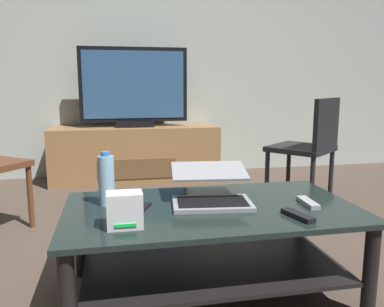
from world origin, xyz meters
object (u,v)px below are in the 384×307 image
soundbar_remote (308,203)px  water_bottle_near (106,180)px  cell_phone (139,208)px  dining_chair (310,144)px  tv_remote (298,215)px  media_cabinet (136,153)px  laptop (211,190)px  router_box (125,210)px  coffee_table (211,233)px  television (134,89)px

soundbar_remote → water_bottle_near: bearing=171.4°
cell_phone → soundbar_remote: soundbar_remote is taller
dining_chair → tv_remote: size_ratio=5.26×
media_cabinet → soundbar_remote: bearing=-74.9°
cell_phone → tv_remote: 0.67m
dining_chair → laptop: (-1.10, -1.15, -0.01)m
dining_chair → soundbar_remote: size_ratio=5.26×
laptop → tv_remote: size_ratio=2.46×
cell_phone → dining_chair: bearing=63.6°
laptop → water_bottle_near: 0.47m
media_cabinet → router_box: 2.48m
laptop → soundbar_remote: bearing=-17.0°
coffee_table → soundbar_remote: 0.46m
cell_phone → tv_remote: bearing=2.4°
coffee_table → soundbar_remote: soundbar_remote is taller
laptop → tv_remote: bearing=-43.7°
dining_chair → tv_remote: (-0.80, -1.43, -0.06)m
media_cabinet → dining_chair: dining_chair is taller
television → cell_phone: bearing=-92.9°
coffee_table → television: television is taller
tv_remote → television: bearing=85.6°
laptop → dining_chair: bearing=46.3°
water_bottle_near → tv_remote: 0.83m
water_bottle_near → cell_phone: water_bottle_near is taller
television → water_bottle_near: television is taller
television → dining_chair: 1.73m
television → laptop: (0.22, -2.20, -0.43)m
media_cabinet → water_bottle_near: (-0.25, -2.17, 0.26)m
cell_phone → water_bottle_near: bearing=171.8°
router_box → cell_phone: bearing=73.0°
tv_remote → dining_chair: bearing=44.6°
dining_chair → water_bottle_near: size_ratio=3.49×
router_box → tv_remote: bearing=-2.6°
television → router_box: bearing=-94.2°
television → dining_chair: television is taller
media_cabinet → router_box: bearing=-94.2°
laptop → cell_phone: bearing=-174.0°
soundbar_remote → tv_remote: bearing=-126.4°
coffee_table → soundbar_remote: (0.43, -0.06, 0.14)m
media_cabinet → tv_remote: 2.55m
router_box → soundbar_remote: 0.82m
television → cell_phone: size_ratio=7.37×
laptop → water_bottle_near: water_bottle_near is taller
laptop → router_box: laptop is taller
laptop → cell_phone: size_ratio=2.81×
coffee_table → television: bearing=95.1°
television → soundbar_remote: size_ratio=6.45×
water_bottle_near → laptop: bearing=-6.1°
coffee_table → dining_chair: dining_chair is taller
router_box → soundbar_remote: (0.81, 0.12, -0.06)m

